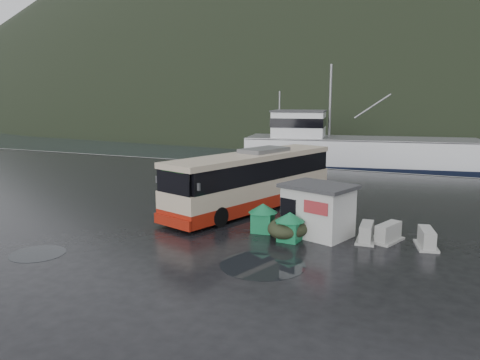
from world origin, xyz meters
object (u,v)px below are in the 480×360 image
at_px(waste_bin_right, 263,232).
at_px(jersey_barrier_b, 426,247).
at_px(coach_bus, 253,209).
at_px(waste_bin_left, 289,241).
at_px(dome_tent, 289,238).
at_px(jersey_barrier_a, 366,241).
at_px(fishing_trawler, 359,158).
at_px(ticket_kiosk, 317,235).
at_px(white_van, 217,202).
at_px(jersey_barrier_c, 388,242).

relative_size(waste_bin_right, jersey_barrier_b, 0.86).
bearing_deg(jersey_barrier_b, waste_bin_right, -174.98).
bearing_deg(coach_bus, jersey_barrier_b, -2.83).
relative_size(waste_bin_left, dome_tent, 0.53).
distance_m(waste_bin_right, jersey_barrier_a, 4.98).
bearing_deg(waste_bin_left, waste_bin_right, 152.34).
relative_size(waste_bin_left, fishing_trawler, 0.05).
bearing_deg(jersey_barrier_b, jersey_barrier_a, -176.48).
bearing_deg(jersey_barrier_a, coach_bus, 152.25).
bearing_deg(jersey_barrier_a, jersey_barrier_b, 3.52).
xyz_separation_m(waste_bin_right, ticket_kiosk, (2.63, 0.51, 0.00)).
height_order(white_van, jersey_barrier_c, white_van).
distance_m(waste_bin_right, fishing_trawler, 31.01).
height_order(ticket_kiosk, jersey_barrier_b, ticket_kiosk).
relative_size(ticket_kiosk, jersey_barrier_c, 1.85).
bearing_deg(jersey_barrier_a, fishing_trawler, 100.12).
bearing_deg(coach_bus, white_van, -175.09).
height_order(coach_bus, waste_bin_left, coach_bus).
relative_size(jersey_barrier_b, fishing_trawler, 0.06).
distance_m(jersey_barrier_a, fishing_trawler, 30.99).
bearing_deg(waste_bin_right, jersey_barrier_c, 8.17).
bearing_deg(waste_bin_left, jersey_barrier_c, 22.21).
bearing_deg(coach_bus, waste_bin_right, -44.57).
relative_size(jersey_barrier_a, jersey_barrier_c, 0.97).
xyz_separation_m(ticket_kiosk, jersey_barrier_c, (3.26, 0.33, 0.00)).
height_order(white_van, waste_bin_left, white_van).
relative_size(white_van, jersey_barrier_b, 3.57).
height_order(jersey_barrier_a, jersey_barrier_c, jersey_barrier_c).
distance_m(ticket_kiosk, fishing_trawler, 30.66).
relative_size(waste_bin_left, jersey_barrier_b, 0.81).
relative_size(waste_bin_right, dome_tent, 0.55).
relative_size(coach_bus, ticket_kiosk, 3.95).
bearing_deg(jersey_barrier_a, waste_bin_left, -157.20).
bearing_deg(jersey_barrier_b, coach_bus, 159.65).
distance_m(coach_bus, jersey_barrier_b, 10.49).
bearing_deg(waste_bin_left, white_van, 139.03).
xyz_separation_m(jersey_barrier_a, jersey_barrier_b, (2.60, 0.16, 0.00)).
height_order(waste_bin_right, dome_tent, waste_bin_right).
xyz_separation_m(jersey_barrier_c, fishing_trawler, (-6.38, 30.16, 0.00)).
relative_size(ticket_kiosk, jersey_barrier_a, 1.90).
distance_m(white_van, waste_bin_left, 8.84).
bearing_deg(dome_tent, waste_bin_left, -70.33).
bearing_deg(waste_bin_left, fishing_trawler, 93.88).
bearing_deg(jersey_barrier_c, ticket_kiosk, -174.15).
height_order(ticket_kiosk, fishing_trawler, fishing_trawler).
bearing_deg(waste_bin_left, dome_tent, 109.67).
distance_m(ticket_kiosk, jersey_barrier_c, 3.28).
xyz_separation_m(waste_bin_left, dome_tent, (-0.17, 0.47, 0.00)).
relative_size(white_van, ticket_kiosk, 1.88).
height_order(coach_bus, jersey_barrier_a, coach_bus).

